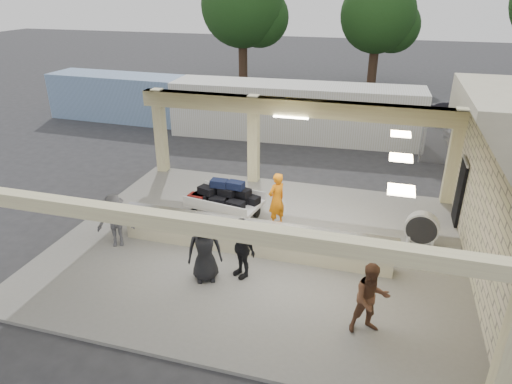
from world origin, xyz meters
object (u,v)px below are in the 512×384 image
(passenger_a, at_px, (371,299))
(passenger_c, at_px, (115,221))
(baggage_counter, at_px, (253,238))
(container_white, at_px, (295,111))
(luggage_cart, at_px, (224,198))
(car_white_a, at_px, (504,131))
(container_blue, at_px, (133,98))
(passenger_d, at_px, (205,249))
(drum_fan, at_px, (422,228))
(passenger_b, at_px, (241,247))
(baggage_handler, at_px, (276,200))
(car_dark, at_px, (468,117))

(passenger_a, xyz_separation_m, passenger_c, (-7.51, 1.74, -0.05))
(baggage_counter, bearing_deg, container_white, 95.61)
(container_white, bearing_deg, passenger_c, -105.79)
(luggage_cart, distance_m, passenger_c, 3.59)
(car_white_a, relative_size, container_blue, 0.54)
(passenger_d, bearing_deg, drum_fan, 7.43)
(container_blue, bearing_deg, passenger_c, -60.35)
(baggage_counter, bearing_deg, passenger_b, -88.15)
(passenger_b, bearing_deg, passenger_a, 13.08)
(baggage_handler, bearing_deg, container_blue, -98.70)
(container_white, bearing_deg, drum_fan, -61.47)
(passenger_d, relative_size, car_dark, 0.42)
(drum_fan, height_order, passenger_a, passenger_a)
(container_white, bearing_deg, container_blue, 173.31)
(luggage_cart, relative_size, passenger_a, 1.45)
(baggage_handler, distance_m, car_white_a, 14.17)
(car_dark, bearing_deg, passenger_a, -148.45)
(passenger_c, relative_size, car_white_a, 0.31)
(baggage_handler, xyz_separation_m, passenger_a, (3.20, -4.29, -0.04))
(luggage_cart, xyz_separation_m, container_blue, (-9.35, 10.44, 0.45))
(car_dark, bearing_deg, passenger_b, -159.93)
(baggage_counter, relative_size, passenger_b, 4.70)
(passenger_d, height_order, container_white, container_white)
(car_white_a, xyz_separation_m, container_blue, (-19.90, -0.69, 0.53))
(passenger_b, xyz_separation_m, passenger_d, (-0.87, -0.42, 0.05))
(drum_fan, relative_size, passenger_c, 0.66)
(passenger_d, bearing_deg, baggage_handler, 48.50)
(baggage_counter, bearing_deg, car_white_a, 55.18)
(passenger_b, relative_size, passenger_d, 0.94)
(container_white, height_order, container_blue, container_white)
(passenger_b, relative_size, container_white, 0.14)
(passenger_a, relative_size, passenger_d, 0.95)
(passenger_c, bearing_deg, passenger_d, -40.25)
(luggage_cart, height_order, passenger_c, passenger_c)
(passenger_b, xyz_separation_m, car_white_a, (8.98, 14.15, -0.21))
(baggage_counter, relative_size, passenger_c, 4.91)
(container_blue, bearing_deg, luggage_cart, -46.23)
(passenger_d, bearing_deg, luggage_cart, 77.79)
(drum_fan, distance_m, car_dark, 13.95)
(drum_fan, bearing_deg, passenger_c, -156.81)
(baggage_handler, bearing_deg, passenger_b, 30.11)
(passenger_b, distance_m, car_white_a, 16.76)
(passenger_b, relative_size, car_white_a, 0.33)
(baggage_handler, relative_size, container_blue, 0.19)
(car_white_a, relative_size, container_white, 0.42)
(passenger_c, xyz_separation_m, car_dark, (11.73, 16.13, -0.20))
(baggage_counter, distance_m, baggage_handler, 1.88)
(passenger_a, distance_m, container_blue, 20.58)
(baggage_handler, relative_size, passenger_c, 1.10)
(passenger_d, xyz_separation_m, container_white, (-0.30, 13.17, 0.35))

